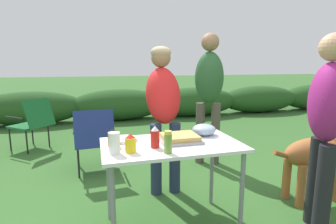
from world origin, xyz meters
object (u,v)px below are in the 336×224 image
standing_person_in_dark_puffer (326,118)px  camp_chair_green_behind_table (94,137)px  folding_table (171,152)px  camp_chair_near_hedge (33,121)px  paper_cup_stack (114,143)px  mustard_bottle (130,143)px  hot_sauce_bottle (113,138)px  ketchup_bottle (155,137)px  dog (318,154)px  relish_jar (168,142)px  standing_person_in_olive_jacket (163,103)px  plate_stack (124,140)px  standing_person_in_gray_fleece (209,87)px  mixing_bowl (204,130)px  food_tray (180,138)px

standing_person_in_dark_puffer → camp_chair_green_behind_table: bearing=-105.2°
folding_table → camp_chair_near_hedge: size_ratio=1.32×
paper_cup_stack → standing_person_in_dark_puffer: 1.63m
mustard_bottle → hot_sauce_bottle: (-0.11, 0.18, 0.00)m
ketchup_bottle → standing_person_in_dark_puffer: size_ratio=0.11×
folding_table → camp_chair_near_hedge: bearing=121.0°
standing_person_in_dark_puffer → dog: bearing=164.7°
folding_table → relish_jar: size_ratio=6.77×
standing_person_in_olive_jacket → camp_chair_near_hedge: (-1.67, 1.86, -0.50)m
folding_table → hot_sauce_bottle: bearing=174.4°
paper_cup_stack → standing_person_in_dark_puffer: bearing=-7.9°
plate_stack → standing_person_in_gray_fleece: (1.26, 1.12, 0.31)m
ketchup_bottle → camp_chair_near_hedge: size_ratio=0.20×
hot_sauce_bottle → camp_chair_near_hedge: hot_sauce_bottle is taller
standing_person_in_olive_jacket → standing_person_in_dark_puffer: standing_person_in_dark_puffer is taller
paper_cup_stack → standing_person_in_olive_jacket: standing_person_in_olive_jacket is taller
plate_stack → standing_person_in_olive_jacket: standing_person_in_olive_jacket is taller
plate_stack → standing_person_in_gray_fleece: bearing=41.7°
ketchup_bottle → standing_person_in_olive_jacket: size_ratio=0.11×
standing_person_in_dark_puffer → camp_chair_near_hedge: size_ratio=1.91×
folding_table → standing_person_in_dark_puffer: size_ratio=0.69×
standing_person_in_dark_puffer → mixing_bowl: bearing=-93.7°
folding_table → camp_chair_near_hedge: 3.01m
mustard_bottle → dog: size_ratio=0.13×
mustard_bottle → hot_sauce_bottle: size_ratio=0.96×
camp_chair_green_behind_table → camp_chair_near_hedge: 1.54m
food_tray → paper_cup_stack: size_ratio=2.12×
mustard_bottle → plate_stack: bearing=93.3°
paper_cup_stack → food_tray: bearing=16.9°
camp_chair_green_behind_table → standing_person_in_dark_puffer: bearing=-47.8°
hot_sauce_bottle → standing_person_in_gray_fleece: 1.86m
hot_sauce_bottle → folding_table: bearing=-5.6°
standing_person_in_gray_fleece → folding_table: bearing=-98.3°
food_tray → camp_chair_green_behind_table: camp_chair_green_behind_table is taller
dog → ketchup_bottle: bearing=-86.7°
food_tray → standing_person_in_gray_fleece: bearing=56.8°
paper_cup_stack → dog: (2.02, 0.20, -0.34)m
folding_table → ketchup_bottle: size_ratio=6.48×
folding_table → dog: size_ratio=1.05×
paper_cup_stack → ketchup_bottle: (0.31, 0.06, 0.00)m
camp_chair_near_hedge → standing_person_in_dark_puffer: bearing=-96.1°
mixing_bowl → relish_jar: (-0.44, -0.38, 0.03)m
plate_stack → hot_sauce_bottle: hot_sauce_bottle is taller
dog → paper_cup_stack: bearing=-85.8°
mustard_bottle → hot_sauce_bottle: hot_sauce_bottle is taller
plate_stack → mustard_bottle: (0.02, -0.30, 0.05)m
paper_cup_stack → camp_chair_green_behind_table: bearing=95.9°
food_tray → standing_person_in_olive_jacket: standing_person_in_olive_jacket is taller
plate_stack → standing_person_in_dark_puffer: bearing=-18.9°
standing_person_in_gray_fleece → camp_chair_green_behind_table: (-1.51, 0.06, -0.60)m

